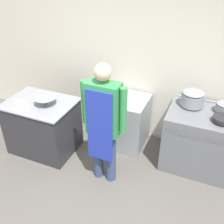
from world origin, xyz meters
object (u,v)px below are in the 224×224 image
(saute_pan, at_px, (222,119))
(sauce_pot, at_px, (224,107))
(stove, at_px, (201,140))
(fridge_unit, at_px, (125,121))
(mixing_bowl, at_px, (46,101))
(plastic_tub, at_px, (20,104))
(person_cook, at_px, (104,120))
(stock_pot, at_px, (193,98))

(saute_pan, distance_m, sauce_pot, 0.27)
(sauce_pot, bearing_deg, stove, -146.39)
(fridge_unit, height_order, mixing_bowl, mixing_bowl)
(stove, height_order, plastic_tub, plastic_tub)
(person_cook, relative_size, sauce_pot, 7.59)
(stove, relative_size, mixing_bowl, 3.00)
(fridge_unit, height_order, stock_pot, stock_pot)
(stove, distance_m, mixing_bowl, 2.36)
(plastic_tub, bearing_deg, mixing_bowl, 31.38)
(mixing_bowl, height_order, plastic_tub, mixing_bowl)
(fridge_unit, height_order, saute_pan, saute_pan)
(plastic_tub, relative_size, saute_pan, 0.52)
(stove, xyz_separation_m, person_cook, (-1.19, -0.81, 0.54))
(sauce_pot, bearing_deg, mixing_bowl, -163.46)
(fridge_unit, relative_size, saute_pan, 3.33)
(fridge_unit, xyz_separation_m, person_cook, (0.04, -0.89, 0.57))
(stove, bearing_deg, mixing_bowl, -165.24)
(stock_pot, bearing_deg, fridge_unit, -176.46)
(fridge_unit, height_order, sauce_pot, sauce_pot)
(fridge_unit, bearing_deg, mixing_bowl, -146.83)
(saute_pan, bearing_deg, stock_pot, 148.19)
(fridge_unit, relative_size, stock_pot, 2.63)
(stove, relative_size, plastic_tub, 7.71)
(person_cook, height_order, stock_pot, person_cook)
(stove, bearing_deg, plastic_tub, -162.98)
(person_cook, bearing_deg, saute_pan, 26.06)
(fridge_unit, xyz_separation_m, stock_pot, (0.99, 0.06, 0.62))
(stock_pot, bearing_deg, mixing_bowl, -160.14)
(plastic_tub, xyz_separation_m, sauce_pot, (2.76, 0.92, 0.10))
(person_cook, xyz_separation_m, mixing_bowl, (-1.05, 0.22, -0.07))
(person_cook, bearing_deg, fridge_unit, 92.27)
(person_cook, distance_m, mixing_bowl, 1.08)
(mixing_bowl, bearing_deg, person_cook, -12.03)
(mixing_bowl, height_order, saute_pan, mixing_bowl)
(stove, bearing_deg, saute_pan, -33.17)
(plastic_tub, distance_m, stock_pot, 2.50)
(person_cook, distance_m, stock_pot, 1.35)
(person_cook, bearing_deg, stock_pot, 44.78)
(stove, xyz_separation_m, mixing_bowl, (-2.24, -0.59, 0.47))
(mixing_bowl, xyz_separation_m, saute_pan, (2.44, 0.46, 0.03))
(mixing_bowl, distance_m, plastic_tub, 0.37)
(mixing_bowl, height_order, sauce_pot, sauce_pot)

